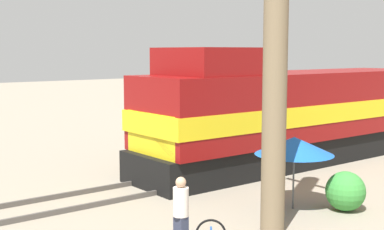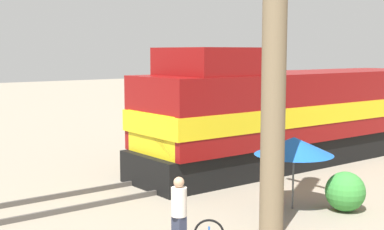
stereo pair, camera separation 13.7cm
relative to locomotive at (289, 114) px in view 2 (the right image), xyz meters
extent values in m
plane|color=gray|center=(0.00, -4.98, -1.91)|extent=(120.00, 120.00, 0.00)
cube|color=#4C4742|center=(-0.72, -4.98, -1.83)|extent=(0.08, 42.99, 0.15)
cube|color=#4C4742|center=(0.72, -4.98, -1.83)|extent=(0.08, 42.99, 0.15)
cube|color=black|center=(0.00, 0.39, -1.38)|extent=(2.86, 13.94, 1.05)
cube|color=maroon|center=(0.00, 0.39, 0.37)|extent=(3.11, 13.38, 2.47)
cube|color=yellow|center=(0.00, 0.39, 0.13)|extent=(3.15, 13.52, 0.70)
cube|color=yellow|center=(0.00, -5.32, -0.18)|extent=(2.64, 1.95, 1.36)
cube|color=maroon|center=(0.00, -3.79, 2.07)|extent=(2.92, 3.07, 0.92)
cylinder|color=#726047|center=(5.15, -6.21, 2.58)|extent=(0.57, 0.57, 8.97)
cylinder|color=#4C4C4C|center=(4.18, -4.38, -0.97)|extent=(0.05, 0.05, 1.88)
cone|color=#1959B2|center=(4.18, -4.38, -0.15)|extent=(2.15, 2.15, 0.48)
sphere|color=#388C38|center=(5.19, -3.41, -1.37)|extent=(1.08, 1.08, 1.08)
cylinder|color=silver|center=(4.83, -8.71, -0.80)|extent=(0.34, 0.34, 0.63)
sphere|color=tan|center=(4.83, -8.71, -0.38)|extent=(0.23, 0.23, 0.23)
camera|label=1|loc=(13.76, -15.37, 2.40)|focal=50.00mm
camera|label=2|loc=(13.85, -15.26, 2.40)|focal=50.00mm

